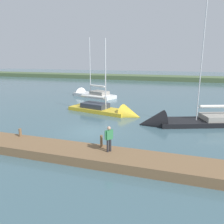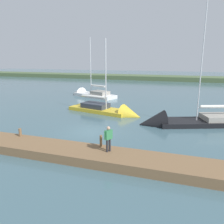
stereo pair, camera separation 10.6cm
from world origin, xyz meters
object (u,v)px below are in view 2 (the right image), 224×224
at_px(sailboat_behind_pier, 111,112).
at_px(sailboat_near_dock, 181,123).
at_px(mooring_post_far, 101,141).
at_px(person_on_dock, 108,137).
at_px(sailboat_mid_channel, 88,95).
at_px(mooring_post_near, 20,132).

xyz_separation_m(sailboat_behind_pier, sailboat_near_dock, (-7.92, 2.17, 0.00)).
height_order(mooring_post_far, person_on_dock, person_on_dock).
bearing_deg(sailboat_behind_pier, person_on_dock, -58.75).
height_order(sailboat_behind_pier, person_on_dock, sailboat_behind_pier).
height_order(sailboat_behind_pier, sailboat_mid_channel, sailboat_mid_channel).
relative_size(mooring_post_far, sailboat_behind_pier, 0.08).
bearing_deg(sailboat_mid_channel, sailboat_behind_pier, 147.53).
bearing_deg(sailboat_mid_channel, sailboat_near_dock, 162.06).
distance_m(mooring_post_far, sailboat_mid_channel, 24.26).
xyz_separation_m(mooring_post_far, sailboat_behind_pier, (3.00, -11.19, -0.84)).
bearing_deg(person_on_dock, mooring_post_far, -3.57).
bearing_deg(person_on_dock, sailboat_near_dock, -78.24).
bearing_deg(mooring_post_near, sailboat_behind_pier, -107.37).
distance_m(mooring_post_near, sailboat_near_dock, 14.57).
xyz_separation_m(mooring_post_near, sailboat_near_dock, (-11.42, -9.02, -0.74)).
bearing_deg(mooring_post_far, sailboat_near_dock, -118.61).
height_order(mooring_post_far, sailboat_behind_pier, sailboat_behind_pier).
xyz_separation_m(mooring_post_near, person_on_dock, (-7.23, 0.59, 0.65)).
height_order(mooring_post_far, sailboat_mid_channel, sailboat_mid_channel).
xyz_separation_m(sailboat_behind_pier, person_on_dock, (-3.73, 11.78, 1.39)).
xyz_separation_m(sailboat_behind_pier, sailboat_mid_channel, (7.80, -10.52, 0.01)).
distance_m(sailboat_behind_pier, sailboat_near_dock, 8.21).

